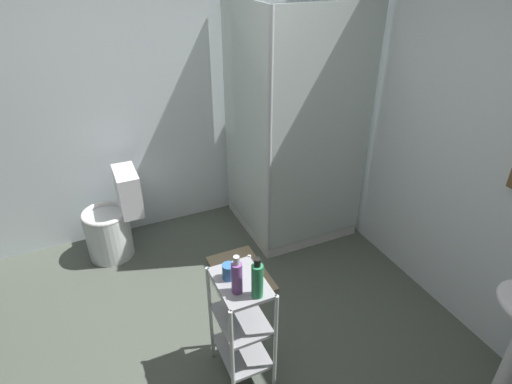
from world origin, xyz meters
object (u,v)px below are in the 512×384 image
object	(u,v)px
shower_stall	(286,185)
bath_mat	(241,273)
toilet	(113,222)
storage_cart	(241,321)
body_wash_bottle_green	(257,280)
rinse_cup	(229,272)
conditioner_bottle_purple	(237,277)

from	to	relation	value
shower_stall	bath_mat	world-z (taller)	shower_stall
shower_stall	toilet	xyz separation A→B (m)	(-0.26, -1.49, -0.15)
toilet	storage_cart	bearing A→B (deg)	18.73
storage_cart	toilet	bearing A→B (deg)	-161.27
storage_cart	bath_mat	bearing A→B (deg)	158.21
body_wash_bottle_green	rinse_cup	distance (m)	0.21
bath_mat	storage_cart	bearing A→B (deg)	-21.79
storage_cart	body_wash_bottle_green	world-z (taller)	body_wash_bottle_green
shower_stall	toilet	distance (m)	1.52
body_wash_bottle_green	rinse_cup	bearing A→B (deg)	-155.11
storage_cart	rinse_cup	distance (m)	0.36
conditioner_bottle_purple	bath_mat	world-z (taller)	conditioner_bottle_purple
toilet	conditioner_bottle_purple	xyz separation A→B (m)	(1.60, 0.48, 0.53)
conditioner_bottle_purple	bath_mat	size ratio (longest dim) A/B	0.39
storage_cart	shower_stall	bearing A→B (deg)	142.76
conditioner_bottle_purple	toilet	bearing A→B (deg)	-163.43
toilet	bath_mat	distance (m)	1.15
toilet	rinse_cup	xyz separation A→B (m)	(1.49, 0.47, 0.47)
storage_cart	conditioner_bottle_purple	world-z (taller)	conditioner_bottle_purple
toilet	conditioner_bottle_purple	size ratio (longest dim) A/B	3.27
conditioner_bottle_purple	bath_mat	bearing A→B (deg)	157.16
body_wash_bottle_green	conditioner_bottle_purple	bearing A→B (deg)	-129.39
storage_cart	body_wash_bottle_green	xyz separation A→B (m)	(0.13, 0.04, 0.41)
toilet	body_wash_bottle_green	bearing A→B (deg)	18.54
storage_cart	bath_mat	size ratio (longest dim) A/B	1.23
shower_stall	storage_cart	world-z (taller)	shower_stall
conditioner_bottle_purple	bath_mat	xyz separation A→B (m)	(-0.90, 0.38, -0.83)
shower_stall	storage_cart	distance (m)	1.60
storage_cart	body_wash_bottle_green	distance (m)	0.43
body_wash_bottle_green	bath_mat	size ratio (longest dim) A/B	0.40
body_wash_bottle_green	bath_mat	bearing A→B (deg)	163.04
storage_cart	conditioner_bottle_purple	bearing A→B (deg)	-34.97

